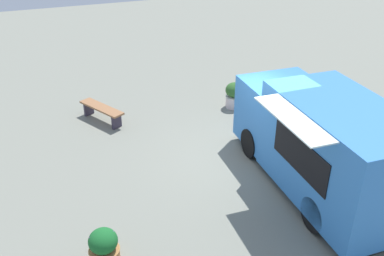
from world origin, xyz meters
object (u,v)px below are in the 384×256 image
object	(u,v)px
food_truck	(321,145)
planter_flowering_far	(104,247)
planter_flowering_near	(234,95)
plaza_bench	(102,110)

from	to	relation	value
food_truck	planter_flowering_far	bearing A→B (deg)	-172.55
food_truck	planter_flowering_near	bearing A→B (deg)	89.37
food_truck	planter_flowering_far	distance (m)	5.44
planter_flowering_near	planter_flowering_far	bearing A→B (deg)	-134.46
planter_flowering_near	planter_flowering_far	world-z (taller)	planter_flowering_near
planter_flowering_near	food_truck	bearing A→B (deg)	-90.63
food_truck	planter_flowering_near	xyz separation A→B (m)	(0.05, 4.79, -0.75)
planter_flowering_near	plaza_bench	bearing A→B (deg)	173.23
food_truck	planter_flowering_near	world-z (taller)	food_truck
food_truck	planter_flowering_far	size ratio (longest dim) A/B	6.88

